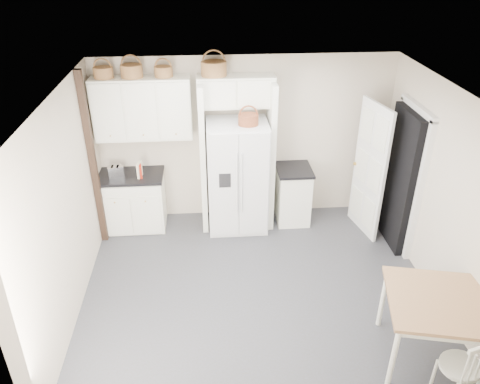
{
  "coord_description": "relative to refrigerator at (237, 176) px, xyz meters",
  "views": [
    {
      "loc": [
        -0.6,
        -4.72,
        4.1
      ],
      "look_at": [
        -0.2,
        0.4,
        1.26
      ],
      "focal_mm": 35.0,
      "sensor_mm": 36.0,
      "label": 1
    }
  ],
  "objects": [
    {
      "name": "floor",
      "position": [
        0.15,
        -1.6,
        -0.86
      ],
      "size": [
        4.5,
        4.5,
        0.0
      ],
      "primitive_type": "plane",
      "color": "#3F404B",
      "rests_on": "ground"
    },
    {
      "name": "ceiling",
      "position": [
        0.15,
        -1.6,
        1.74
      ],
      "size": [
        4.5,
        4.5,
        0.0
      ],
      "primitive_type": "plane",
      "color": "white",
      "rests_on": "wall_back"
    },
    {
      "name": "wall_back",
      "position": [
        0.15,
        0.4,
        0.44
      ],
      "size": [
        4.5,
        0.0,
        4.5
      ],
      "primitive_type": "plane",
      "rotation": [
        1.57,
        0.0,
        0.0
      ],
      "color": "beige",
      "rests_on": "floor"
    },
    {
      "name": "wall_left",
      "position": [
        -2.1,
        -1.6,
        0.44
      ],
      "size": [
        0.0,
        4.0,
        4.0
      ],
      "primitive_type": "plane",
      "rotation": [
        1.57,
        0.0,
        1.57
      ],
      "color": "beige",
      "rests_on": "floor"
    },
    {
      "name": "wall_right",
      "position": [
        2.4,
        -1.6,
        0.44
      ],
      "size": [
        0.0,
        4.0,
        4.0
      ],
      "primitive_type": "plane",
      "rotation": [
        1.57,
        0.0,
        -1.57
      ],
      "color": "beige",
      "rests_on": "floor"
    },
    {
      "name": "refrigerator",
      "position": [
        0.0,
        0.0,
        0.0
      ],
      "size": [
        0.89,
        0.72,
        1.73
      ],
      "primitive_type": "cube",
      "color": "white",
      "rests_on": "floor"
    },
    {
      "name": "base_cab_left",
      "position": [
        -1.61,
        0.1,
        -0.43
      ],
      "size": [
        0.94,
        0.59,
        0.87
      ],
      "primitive_type": "cube",
      "color": "white",
      "rests_on": "floor"
    },
    {
      "name": "base_cab_right",
      "position": [
        0.89,
        0.1,
        -0.43
      ],
      "size": [
        0.5,
        0.6,
        0.88
      ],
      "primitive_type": "cube",
      "color": "white",
      "rests_on": "floor"
    },
    {
      "name": "dining_table",
      "position": [
        1.85,
        -2.85,
        -0.45
      ],
      "size": [
        1.18,
        1.18,
        0.82
      ],
      "primitive_type": "cube",
      "rotation": [
        0.0,
        0.0,
        -0.22
      ],
      "color": "brown",
      "rests_on": "floor"
    },
    {
      "name": "windsor_chair",
      "position": [
        1.93,
        -3.35,
        -0.44
      ],
      "size": [
        0.5,
        0.48,
        0.86
      ],
      "primitive_type": "cube",
      "rotation": [
        0.0,
        0.0,
        0.27
      ],
      "color": "white",
      "rests_on": "floor"
    },
    {
      "name": "counter_left",
      "position": [
        -1.61,
        0.1,
        0.02
      ],
      "size": [
        0.98,
        0.63,
        0.04
      ],
      "primitive_type": "cube",
      "color": "black",
      "rests_on": "base_cab_left"
    },
    {
      "name": "counter_right",
      "position": [
        0.89,
        0.1,
        0.03
      ],
      "size": [
        0.54,
        0.64,
        0.04
      ],
      "primitive_type": "cube",
      "color": "black",
      "rests_on": "base_cab_right"
    },
    {
      "name": "toaster",
      "position": [
        -1.83,
        0.09,
        0.12
      ],
      "size": [
        0.25,
        0.19,
        0.16
      ],
      "primitive_type": "cube",
      "rotation": [
        0.0,
        0.0,
        0.29
      ],
      "color": "silver",
      "rests_on": "counter_left"
    },
    {
      "name": "cookbook_red",
      "position": [
        -1.44,
        0.02,
        0.15
      ],
      "size": [
        0.05,
        0.15,
        0.22
      ],
      "primitive_type": "cube",
      "rotation": [
        0.0,
        0.0,
        0.15
      ],
      "color": "#A91E0D",
      "rests_on": "counter_left"
    },
    {
      "name": "cookbook_cream",
      "position": [
        -1.46,
        0.02,
        0.16
      ],
      "size": [
        0.07,
        0.16,
        0.24
      ],
      "primitive_type": "cube",
      "rotation": [
        0.0,
        0.0,
        -0.22
      ],
      "color": "beige",
      "rests_on": "counter_left"
    },
    {
      "name": "basket_upper_a",
      "position": [
        -1.83,
        0.23,
        1.56
      ],
      "size": [
        0.27,
        0.27,
        0.15
      ],
      "primitive_type": "cylinder",
      "color": "brown",
      "rests_on": "upper_cabinet"
    },
    {
      "name": "basket_upper_b",
      "position": [
        -1.44,
        0.23,
        1.57
      ],
      "size": [
        0.3,
        0.3,
        0.18
      ],
      "primitive_type": "cylinder",
      "color": "brown",
      "rests_on": "upper_cabinet"
    },
    {
      "name": "basket_upper_c",
      "position": [
        -1.01,
        0.23,
        1.56
      ],
      "size": [
        0.25,
        0.25,
        0.15
      ],
      "primitive_type": "cylinder",
      "color": "brown",
      "rests_on": "upper_cabinet"
    },
    {
      "name": "basket_bridge_a",
      "position": [
        -0.31,
        0.23,
        1.59
      ],
      "size": [
        0.36,
        0.36,
        0.2
      ],
      "primitive_type": "cylinder",
      "color": "brown",
      "rests_on": "bridge_cabinet"
    },
    {
      "name": "basket_fridge_b",
      "position": [
        0.15,
        -0.1,
        0.94
      ],
      "size": [
        0.29,
        0.29,
        0.16
      ],
      "primitive_type": "cylinder",
      "color": "#542C17",
      "rests_on": "refrigerator"
    },
    {
      "name": "upper_cabinet",
      "position": [
        -1.35,
        0.23,
        1.04
      ],
      "size": [
        1.4,
        0.34,
        0.9
      ],
      "primitive_type": "cube",
      "color": "white",
      "rests_on": "wall_back"
    },
    {
      "name": "bridge_cabinet",
      "position": [
        -0.0,
        0.23,
        1.26
      ],
      "size": [
        1.12,
        0.34,
        0.45
      ],
      "primitive_type": "cube",
      "color": "white",
      "rests_on": "wall_back"
    },
    {
      "name": "fridge_panel_left",
      "position": [
        -0.51,
        0.1,
        0.29
      ],
      "size": [
        0.08,
        0.6,
        2.3
      ],
      "primitive_type": "cube",
      "color": "white",
      "rests_on": "floor"
    },
    {
      "name": "fridge_panel_right",
      "position": [
        0.51,
        0.1,
        0.29
      ],
      "size": [
        0.08,
        0.6,
        2.3
      ],
      "primitive_type": "cube",
      "color": "white",
      "rests_on": "floor"
    },
    {
      "name": "trim_post",
      "position": [
        -2.05,
        -0.25,
        0.44
      ],
      "size": [
        0.09,
        0.09,
        2.6
      ],
      "primitive_type": "cube",
      "color": "black",
      "rests_on": "floor"
    },
    {
      "name": "doorway_void",
      "position": [
        2.31,
        -0.6,
        0.16
      ],
      "size": [
        0.18,
        0.85,
        2.05
      ],
      "primitive_type": "cube",
      "color": "black",
      "rests_on": "floor"
    },
    {
      "name": "door_slab",
      "position": [
        1.95,
        -0.27,
        0.16
      ],
      "size": [
        0.21,
        0.79,
        2.05
      ],
      "primitive_type": "cube",
      "rotation": [
        0.0,
        0.0,
        -1.36
      ],
      "color": "white",
      "rests_on": "floor"
    }
  ]
}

